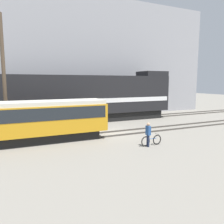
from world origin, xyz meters
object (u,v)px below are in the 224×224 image
object	(u,v)px
bicycle	(151,140)
streetcar	(38,119)
utility_pole_left	(4,76)
freight_locomotive	(87,98)
person	(148,132)

from	to	relation	value
bicycle	streetcar	bearing A→B (deg)	150.34
bicycle	utility_pole_left	xyz separation A→B (m)	(-9.43, 7.49, 4.60)
freight_locomotive	streetcar	xyz separation A→B (m)	(-5.95, -6.71, -0.94)
freight_locomotive	streetcar	distance (m)	9.02
freight_locomotive	utility_pole_left	bearing A→B (deg)	-157.56
freight_locomotive	utility_pole_left	size ratio (longest dim) A/B	2.05
streetcar	bicycle	xyz separation A→B (m)	(7.25, -4.13, -1.40)
bicycle	utility_pole_left	world-z (taller)	utility_pole_left
bicycle	person	size ratio (longest dim) A/B	1.01
person	utility_pole_left	distance (m)	12.47
bicycle	freight_locomotive	bearing A→B (deg)	96.84
freight_locomotive	utility_pole_left	xyz separation A→B (m)	(-8.13, -3.36, 2.26)
utility_pole_left	freight_locomotive	bearing A→B (deg)	22.44
freight_locomotive	streetcar	bearing A→B (deg)	-131.55
person	utility_pole_left	xyz separation A→B (m)	(-9.03, 7.65, 3.93)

